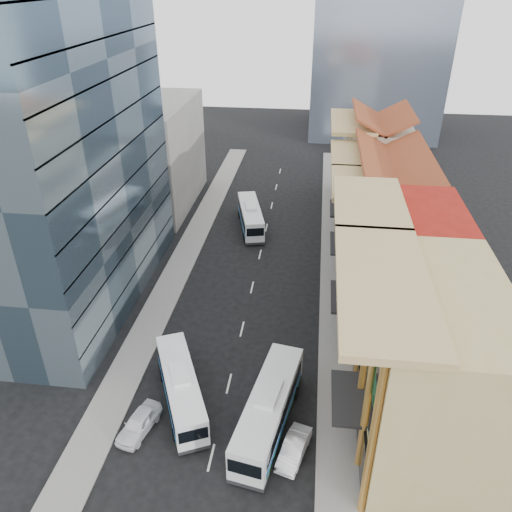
# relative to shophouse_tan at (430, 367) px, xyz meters

# --- Properties ---
(ground) EXTENTS (200.00, 200.00, 0.00)m
(ground) POSITION_rel_shophouse_tan_xyz_m (-14.00, -5.00, -6.00)
(ground) COLOR black
(ground) RESTS_ON ground
(sidewalk_right) EXTENTS (3.00, 90.00, 0.15)m
(sidewalk_right) POSITION_rel_shophouse_tan_xyz_m (-5.50, 17.00, -5.92)
(sidewalk_right) COLOR slate
(sidewalk_right) RESTS_ON ground
(sidewalk_left) EXTENTS (3.00, 90.00, 0.15)m
(sidewalk_left) POSITION_rel_shophouse_tan_xyz_m (-22.50, 17.00, -5.92)
(sidewalk_left) COLOR slate
(sidewalk_left) RESTS_ON ground
(shophouse_tan) EXTENTS (8.00, 14.00, 12.00)m
(shophouse_tan) POSITION_rel_shophouse_tan_xyz_m (0.00, 0.00, 0.00)
(shophouse_tan) COLOR tan
(shophouse_tan) RESTS_ON ground
(shophouse_red) EXTENTS (8.00, 10.00, 12.00)m
(shophouse_red) POSITION_rel_shophouse_tan_xyz_m (0.00, 12.00, 0.00)
(shophouse_red) COLOR maroon
(shophouse_red) RESTS_ON ground
(shophouse_cream_near) EXTENTS (8.00, 9.00, 10.00)m
(shophouse_cream_near) POSITION_rel_shophouse_tan_xyz_m (0.00, 21.50, -1.00)
(shophouse_cream_near) COLOR beige
(shophouse_cream_near) RESTS_ON ground
(shophouse_cream_mid) EXTENTS (8.00, 9.00, 10.00)m
(shophouse_cream_mid) POSITION_rel_shophouse_tan_xyz_m (0.00, 30.50, -1.00)
(shophouse_cream_mid) COLOR beige
(shophouse_cream_mid) RESTS_ON ground
(shophouse_cream_far) EXTENTS (8.00, 12.00, 11.00)m
(shophouse_cream_far) POSITION_rel_shophouse_tan_xyz_m (0.00, 41.00, -0.50)
(shophouse_cream_far) COLOR beige
(shophouse_cream_far) RESTS_ON ground
(office_tower) EXTENTS (12.00, 26.00, 30.00)m
(office_tower) POSITION_rel_shophouse_tan_xyz_m (-31.00, 14.00, 9.00)
(office_tower) COLOR #415767
(office_tower) RESTS_ON ground
(office_block_far) EXTENTS (10.00, 18.00, 14.00)m
(office_block_far) POSITION_rel_shophouse_tan_xyz_m (-30.00, 37.00, 1.00)
(office_block_far) COLOR gray
(office_block_far) RESTS_ON ground
(bus_left_near) EXTENTS (6.15, 9.89, 3.15)m
(bus_left_near) POSITION_rel_shophouse_tan_xyz_m (-17.15, 0.57, -4.43)
(bus_left_near) COLOR white
(bus_left_near) RESTS_ON ground
(bus_left_far) EXTENTS (4.77, 10.41, 3.25)m
(bus_left_far) POSITION_rel_shophouse_tan_xyz_m (-16.00, 30.68, -4.37)
(bus_left_far) COLOR silver
(bus_left_far) RESTS_ON ground
(bus_right) EXTENTS (4.40, 11.09, 3.47)m
(bus_right) POSITION_rel_shophouse_tan_xyz_m (-10.45, -0.85, -4.27)
(bus_right) COLOR silver
(bus_right) RESTS_ON ground
(sedan_left) EXTENTS (2.68, 4.46, 1.42)m
(sedan_left) POSITION_rel_shophouse_tan_xyz_m (-19.50, -2.37, -5.29)
(sedan_left) COLOR white
(sedan_left) RESTS_ON ground
(sedan_right) EXTENTS (2.39, 4.18, 1.31)m
(sedan_right) POSITION_rel_shophouse_tan_xyz_m (-8.50, -3.11, -5.35)
(sedan_right) COLOR silver
(sedan_right) RESTS_ON ground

